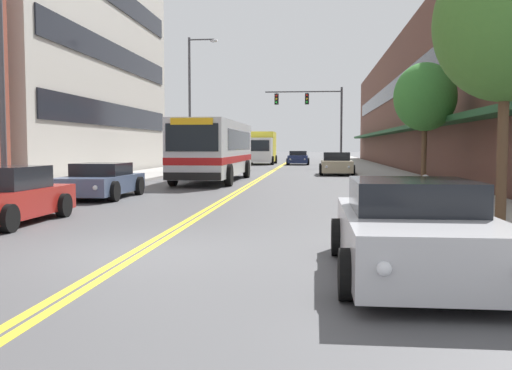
% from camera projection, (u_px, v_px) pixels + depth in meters
% --- Properties ---
extents(ground_plane, '(240.00, 240.00, 0.00)m').
position_uv_depth(ground_plane, '(278.00, 168.00, 46.39)').
color(ground_plane, '#4C4C4F').
extents(sidewalk_left, '(3.57, 106.00, 0.13)m').
position_uv_depth(sidewalk_left, '(190.00, 167.00, 47.13)').
color(sidewalk_left, '#9E9B96').
rests_on(sidewalk_left, ground_plane).
extents(sidewalk_right, '(3.57, 106.00, 0.13)m').
position_uv_depth(sidewalk_right, '(368.00, 168.00, 45.65)').
color(sidewalk_right, '#9E9B96').
rests_on(sidewalk_right, ground_plane).
extents(centre_line, '(0.34, 106.00, 0.01)m').
position_uv_depth(centre_line, '(278.00, 168.00, 46.39)').
color(centre_line, yellow).
rests_on(centre_line, ground_plane).
extents(storefront_row_right, '(9.10, 68.00, 10.28)m').
position_uv_depth(storefront_row_right, '(447.00, 103.00, 44.69)').
color(storefront_row_right, brown).
rests_on(storefront_row_right, ground_plane).
extents(city_bus, '(2.84, 11.14, 3.00)m').
position_uv_depth(city_bus, '(215.00, 148.00, 29.27)').
color(city_bus, silver).
rests_on(city_bus, ground_plane).
extents(car_slate_blue_parked_left_near, '(2.15, 4.37, 1.20)m').
position_uv_depth(car_slate_blue_parked_left_near, '(101.00, 181.00, 19.78)').
color(car_slate_blue_parked_left_near, '#475675').
rests_on(car_slate_blue_parked_left_near, ground_plane).
extents(car_silver_parked_right_foreground, '(2.17, 4.54, 1.33)m').
position_uv_depth(car_silver_parked_right_foreground, '(413.00, 231.00, 7.90)').
color(car_silver_parked_right_foreground, '#B7B7BC').
rests_on(car_silver_parked_right_foreground, ground_plane).
extents(car_beige_parked_right_mid, '(2.12, 4.25, 1.40)m').
position_uv_depth(car_beige_parked_right_mid, '(336.00, 164.00, 35.65)').
color(car_beige_parked_right_mid, '#BCAD89').
rests_on(car_beige_parked_right_mid, ground_plane).
extents(car_navy_moving_lead, '(2.14, 4.32, 1.32)m').
position_uv_depth(car_navy_moving_lead, '(298.00, 158.00, 54.71)').
color(car_navy_moving_lead, '#19234C').
rests_on(car_navy_moving_lead, ground_plane).
extents(box_truck, '(2.78, 6.61, 3.20)m').
position_uv_depth(box_truck, '(262.00, 148.00, 56.30)').
color(box_truck, white).
rests_on(box_truck, ground_plane).
extents(traffic_signal_mast, '(6.50, 0.38, 6.70)m').
position_uv_depth(traffic_signal_mast, '(315.00, 110.00, 47.88)').
color(traffic_signal_mast, '#47474C').
rests_on(traffic_signal_mast, ground_plane).
extents(street_lamp_left_near, '(2.43, 0.28, 8.15)m').
position_uv_depth(street_lamp_left_near, '(12.00, 30.00, 14.95)').
color(street_lamp_left_near, '#47474C').
rests_on(street_lamp_left_near, ground_plane).
extents(street_lamp_left_far, '(2.02, 0.28, 8.93)m').
position_uv_depth(street_lamp_left_far, '(193.00, 94.00, 37.73)').
color(street_lamp_left_far, '#47474C').
rests_on(street_lamp_left_far, ground_plane).
extents(street_tree_right_near, '(2.90, 2.90, 5.75)m').
position_uv_depth(street_tree_right_near, '(506.00, 23.00, 11.53)').
color(street_tree_right_near, brown).
rests_on(street_tree_right_near, sidewalk_right).
extents(street_tree_right_mid, '(2.57, 2.57, 5.10)m').
position_uv_depth(street_tree_right_mid, '(425.00, 97.00, 23.52)').
color(street_tree_right_mid, brown).
rests_on(street_tree_right_mid, sidewalk_right).
extents(fire_hydrant, '(0.34, 0.26, 0.89)m').
position_uv_depth(fire_hydrant, '(425.00, 191.00, 15.41)').
color(fire_hydrant, '#B7B7BC').
rests_on(fire_hydrant, sidewalk_right).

